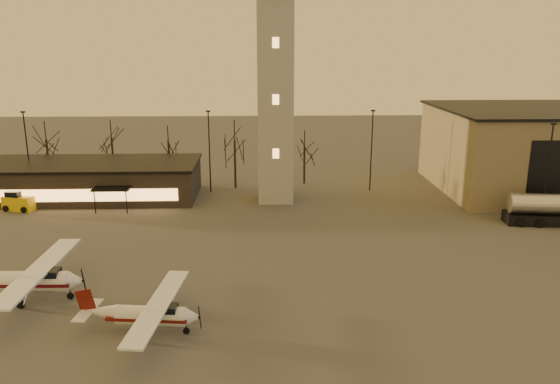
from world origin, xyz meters
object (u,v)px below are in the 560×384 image
(cessna_front, at_px, (154,319))
(fuel_truck, at_px, (549,212))
(control_tower, at_px, (275,58))
(service_cart, at_px, (19,203))
(cessna_rear, at_px, (35,284))
(terminal, at_px, (92,180))

(cessna_front, relative_size, fuel_truck, 1.20)
(cessna_front, bearing_deg, control_tower, 80.50)
(control_tower, xyz_separation_m, service_cart, (-28.58, -2.98, -15.50))
(cessna_front, height_order, fuel_truck, fuel_truck)
(cessna_rear, height_order, service_cart, cessna_rear)
(cessna_front, bearing_deg, service_cart, 132.04)
(cessna_rear, height_order, fuel_truck, cessna_rear)
(terminal, distance_m, cessna_front, 35.29)
(cessna_front, distance_m, service_cart, 34.14)
(fuel_truck, xyz_separation_m, service_cart, (-56.26, 6.88, -0.44))
(control_tower, relative_size, cessna_rear, 2.62)
(service_cart, bearing_deg, cessna_rear, -50.47)
(control_tower, distance_m, fuel_truck, 33.03)
(cessna_rear, xyz_separation_m, fuel_truck, (45.59, 15.68, 0.09))
(fuel_truck, bearing_deg, service_cart, 179.98)
(terminal, bearing_deg, fuel_truck, -13.41)
(control_tower, height_order, fuel_truck, control_tower)
(service_cart, bearing_deg, cessna_front, -39.76)
(cessna_rear, relative_size, fuel_truck, 1.40)
(control_tower, bearing_deg, terminal, 174.85)
(control_tower, relative_size, terminal, 1.28)
(control_tower, xyz_separation_m, cessna_front, (-8.50, -30.60, -15.33))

